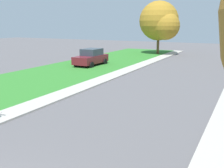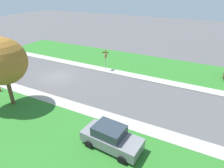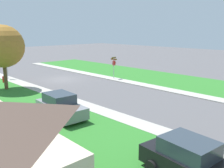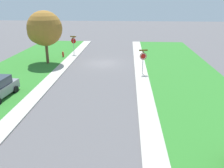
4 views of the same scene
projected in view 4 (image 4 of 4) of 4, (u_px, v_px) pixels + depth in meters
name	position (u px, v px, depth m)	size (l,w,h in m)	color
ground_plane	(103.00, 63.00, 30.36)	(120.00, 120.00, 0.00)	#565456
sidewalk_east	(31.00, 99.00, 19.39)	(1.40, 56.00, 0.10)	#ADA89E
sidewalk_west	(146.00, 103.00, 18.79)	(1.40, 56.00, 0.10)	#ADA89E
lawn_west	(206.00, 105.00, 18.50)	(8.00, 56.00, 0.08)	#2D7528
stop_sign_near_corner	(73.00, 42.00, 34.33)	(0.90, 0.90, 2.77)	#9E9EA3
stop_sign_far_corner	(143.00, 58.00, 25.31)	(0.91, 0.91, 2.77)	#9E9EA3
tree_sidewalk_far	(43.00, 29.00, 28.90)	(4.57, 4.25, 6.57)	brown
fire_hydrant	(63.00, 54.00, 33.29)	(0.38, 0.22, 0.83)	red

